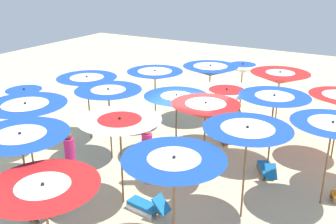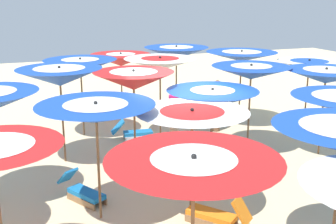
{
  "view_description": "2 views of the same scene",
  "coord_description": "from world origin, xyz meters",
  "px_view_note": "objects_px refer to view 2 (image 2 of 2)",
  "views": [
    {
      "loc": [
        -9.91,
        -5.1,
        5.97
      ],
      "look_at": [
        1.0,
        1.26,
        1.27
      ],
      "focal_mm": 41.63,
      "sensor_mm": 36.0,
      "label": 1
    },
    {
      "loc": [
        8.95,
        -3.58,
        4.2
      ],
      "look_at": [
        -1.14,
        0.16,
        1.23
      ],
      "focal_mm": 45.53,
      "sensor_mm": 36.0,
      "label": 2
    }
  ],
  "objects_px": {
    "beach_umbrella_14": "(194,175)",
    "beach_umbrella_15": "(309,67)",
    "beach_umbrella_7": "(134,80)",
    "beach_umbrella_2": "(60,77)",
    "beach_umbrella_8": "(96,113)",
    "beach_umbrella_13": "(192,120)",
    "beach_umbrella_0": "(121,60)",
    "lounger_1": "(216,215)",
    "beach_umbrella_16": "(326,76)",
    "beachgoer_0": "(217,105)",
    "beach_umbrella_5": "(176,53)",
    "beach_umbrella_12": "(212,99)",
    "beach_umbrella_11": "(251,72)",
    "beach_umbrella_6": "(160,64)",
    "lounger_4": "(185,115)",
    "beach_umbrella_10": "(242,56)",
    "lounger_0": "(134,132)",
    "beach_umbrella_1": "(80,66)",
    "beachgoer_1": "(174,117)",
    "lounger_2": "(83,191)"
  },
  "relations": [
    {
      "from": "beach_umbrella_8",
      "to": "beach_umbrella_16",
      "type": "bearing_deg",
      "value": 102.24
    },
    {
      "from": "beach_umbrella_7",
      "to": "lounger_4",
      "type": "xyz_separation_m",
      "value": [
        -3.4,
        2.76,
        -2.04
      ]
    },
    {
      "from": "beach_umbrella_11",
      "to": "lounger_4",
      "type": "height_order",
      "value": "beach_umbrella_11"
    },
    {
      "from": "beach_umbrella_13",
      "to": "lounger_2",
      "type": "bearing_deg",
      "value": -123.74
    },
    {
      "from": "beach_umbrella_16",
      "to": "beachgoer_0",
      "type": "bearing_deg",
      "value": -148.68
    },
    {
      "from": "beach_umbrella_7",
      "to": "beach_umbrella_10",
      "type": "relative_size",
      "value": 1.01
    },
    {
      "from": "beach_umbrella_14",
      "to": "lounger_0",
      "type": "height_order",
      "value": "beach_umbrella_14"
    },
    {
      "from": "beach_umbrella_6",
      "to": "beach_umbrella_7",
      "type": "bearing_deg",
      "value": -33.84
    },
    {
      "from": "beach_umbrella_10",
      "to": "beachgoer_1",
      "type": "height_order",
      "value": "beach_umbrella_10"
    },
    {
      "from": "beach_umbrella_11",
      "to": "beach_umbrella_13",
      "type": "distance_m",
      "value": 3.96
    },
    {
      "from": "beach_umbrella_6",
      "to": "beach_umbrella_16",
      "type": "xyz_separation_m",
      "value": [
        2.84,
        3.58,
        -0.1
      ]
    },
    {
      "from": "beach_umbrella_14",
      "to": "beach_umbrella_15",
      "type": "xyz_separation_m",
      "value": [
        -6.29,
        6.66,
        -0.0
      ]
    },
    {
      "from": "beach_umbrella_16",
      "to": "lounger_1",
      "type": "relative_size",
      "value": 2.01
    },
    {
      "from": "beach_umbrella_7",
      "to": "beachgoer_0",
      "type": "height_order",
      "value": "beach_umbrella_7"
    },
    {
      "from": "beach_umbrella_7",
      "to": "beach_umbrella_8",
      "type": "distance_m",
      "value": 2.51
    },
    {
      "from": "beach_umbrella_12",
      "to": "beachgoer_1",
      "type": "distance_m",
      "value": 2.23
    },
    {
      "from": "lounger_1",
      "to": "beachgoer_1",
      "type": "distance_m",
      "value": 4.18
    },
    {
      "from": "beach_umbrella_7",
      "to": "beach_umbrella_15",
      "type": "relative_size",
      "value": 1.1
    },
    {
      "from": "beach_umbrella_2",
      "to": "beach_umbrella_8",
      "type": "bearing_deg",
      "value": 4.75
    },
    {
      "from": "beach_umbrella_1",
      "to": "beach_umbrella_2",
      "type": "height_order",
      "value": "beach_umbrella_2"
    },
    {
      "from": "beach_umbrella_13",
      "to": "beach_umbrella_0",
      "type": "bearing_deg",
      "value": 175.81
    },
    {
      "from": "beach_umbrella_5",
      "to": "beach_umbrella_11",
      "type": "xyz_separation_m",
      "value": [
        3.9,
        0.6,
        -0.07
      ]
    },
    {
      "from": "beach_umbrella_8",
      "to": "beach_umbrella_13",
      "type": "bearing_deg",
      "value": 76.17
    },
    {
      "from": "beach_umbrella_8",
      "to": "beach_umbrella_16",
      "type": "xyz_separation_m",
      "value": [
        -1.37,
        6.29,
        0.03
      ]
    },
    {
      "from": "lounger_2",
      "to": "beach_umbrella_14",
      "type": "bearing_deg",
      "value": -17.59
    },
    {
      "from": "beach_umbrella_1",
      "to": "beach_umbrella_13",
      "type": "distance_m",
      "value": 5.8
    },
    {
      "from": "lounger_0",
      "to": "beachgoer_0",
      "type": "distance_m",
      "value": 2.76
    },
    {
      "from": "beachgoer_0",
      "to": "lounger_2",
      "type": "bearing_deg",
      "value": -48.39
    },
    {
      "from": "beach_umbrella_2",
      "to": "lounger_0",
      "type": "xyz_separation_m",
      "value": [
        -1.06,
        2.18,
        -2.03
      ]
    },
    {
      "from": "beach_umbrella_2",
      "to": "beach_umbrella_16",
      "type": "xyz_separation_m",
      "value": [
        1.86,
        6.56,
        -0.09
      ]
    },
    {
      "from": "beach_umbrella_5",
      "to": "beachgoer_1",
      "type": "height_order",
      "value": "beach_umbrella_5"
    },
    {
      "from": "lounger_2",
      "to": "beach_umbrella_5",
      "type": "bearing_deg",
      "value": 112.18
    },
    {
      "from": "beach_umbrella_2",
      "to": "beach_umbrella_13",
      "type": "distance_m",
      "value": 4.17
    },
    {
      "from": "beach_umbrella_8",
      "to": "lounger_4",
      "type": "bearing_deg",
      "value": 143.62
    },
    {
      "from": "lounger_1",
      "to": "lounger_2",
      "type": "height_order",
      "value": "lounger_1"
    },
    {
      "from": "beach_umbrella_11",
      "to": "lounger_2",
      "type": "xyz_separation_m",
      "value": [
        1.43,
        -4.8,
        -2.0
      ]
    },
    {
      "from": "beach_umbrella_7",
      "to": "beach_umbrella_15",
      "type": "bearing_deg",
      "value": 101.08
    },
    {
      "from": "beach_umbrella_8",
      "to": "beach_umbrella_12",
      "type": "distance_m",
      "value": 3.04
    },
    {
      "from": "beach_umbrella_0",
      "to": "beach_umbrella_14",
      "type": "xyz_separation_m",
      "value": [
        10.15,
        -1.65,
        0.07
      ]
    },
    {
      "from": "beach_umbrella_5",
      "to": "beach_umbrella_12",
      "type": "relative_size",
      "value": 1.16
    },
    {
      "from": "beach_umbrella_11",
      "to": "beach_umbrella_16",
      "type": "bearing_deg",
      "value": 61.5
    },
    {
      "from": "lounger_2",
      "to": "beachgoer_1",
      "type": "distance_m",
      "value": 3.69
    },
    {
      "from": "beach_umbrella_2",
      "to": "lounger_1",
      "type": "height_order",
      "value": "beach_umbrella_2"
    },
    {
      "from": "beach_umbrella_6",
      "to": "lounger_0",
      "type": "distance_m",
      "value": 2.19
    },
    {
      "from": "beach_umbrella_1",
      "to": "lounger_0",
      "type": "height_order",
      "value": "beach_umbrella_1"
    },
    {
      "from": "beach_umbrella_2",
      "to": "beach_umbrella_1",
      "type": "bearing_deg",
      "value": 157.69
    },
    {
      "from": "beach_umbrella_5",
      "to": "lounger_0",
      "type": "relative_size",
      "value": 2.02
    },
    {
      "from": "beach_umbrella_16",
      "to": "beachgoer_0",
      "type": "xyz_separation_m",
      "value": [
        -2.81,
        -1.71,
        -1.3
      ]
    },
    {
      "from": "beach_umbrella_2",
      "to": "beach_umbrella_15",
      "type": "relative_size",
      "value": 1.1
    },
    {
      "from": "beach_umbrella_7",
      "to": "beachgoer_1",
      "type": "relative_size",
      "value": 1.4
    }
  ]
}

